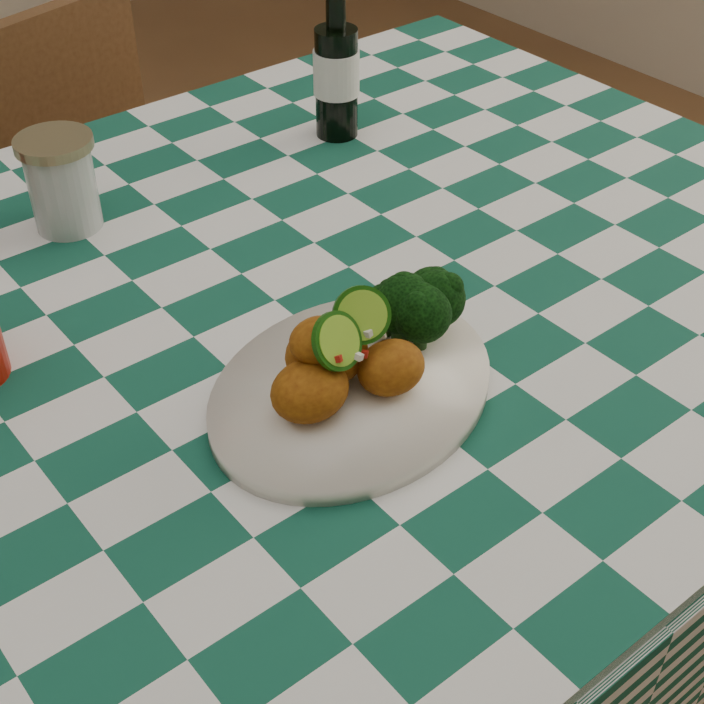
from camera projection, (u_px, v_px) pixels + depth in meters
dining_table at (225, 577)px, 1.26m from camera, size 1.66×1.06×0.79m
plate at (352, 389)px, 0.93m from camera, size 0.35×0.30×0.02m
fried_chicken_pile at (348, 347)px, 0.90m from camera, size 0.14×0.10×0.09m
broccoli_side at (420, 310)px, 0.96m from camera, size 0.09×0.09×0.07m
mason_jar at (62, 183)px, 1.14m from camera, size 0.11×0.11×0.11m
beer_bottle at (336, 58)px, 1.30m from camera, size 0.08×0.08×0.22m
wooden_chair_right at (141, 250)px, 1.82m from camera, size 0.46×0.47×0.82m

